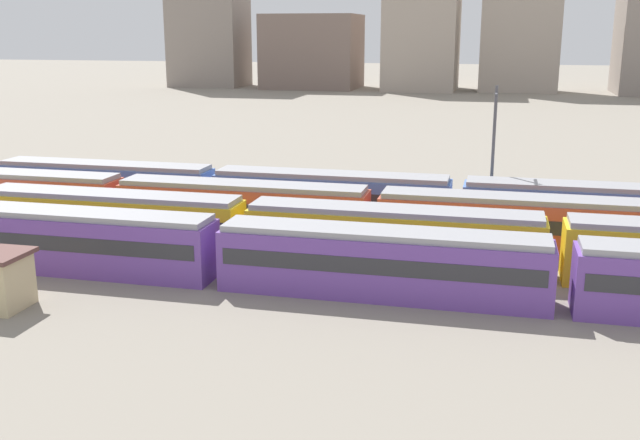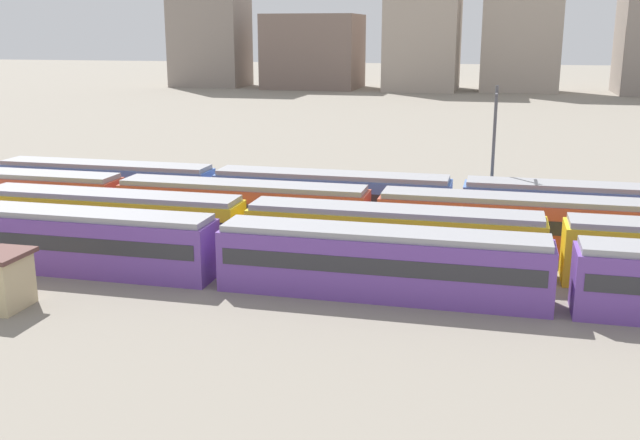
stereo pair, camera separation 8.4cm
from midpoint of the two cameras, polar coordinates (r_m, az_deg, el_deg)
name	(u,v)px [view 1 (the left image)]	position (r m, az deg, el deg)	size (l,w,h in m)	color
ground_plane	(134,237)	(54.09, -14.09, -1.27)	(600.00, 600.00, 0.00)	gray
train_track_0	(382,262)	(40.54, 4.72, -3.26)	(55.80, 3.06, 3.75)	#6B429E
train_track_1	(393,237)	(45.49, 5.55, -1.33)	(55.80, 3.06, 3.75)	yellow
catenary_pole_1	(493,147)	(57.39, 13.10, 5.46)	(0.24, 3.20, 10.24)	#4C4C51
distant_building_0	(208,2)	(202.66, -8.61, 16.22)	(18.51, 14.59, 43.19)	gray
distant_building_1	(313,52)	(193.90, -0.58, 12.79)	(23.35, 19.31, 18.32)	#7A665B
distant_building_2	(423,24)	(188.99, 7.87, 14.67)	(17.24, 21.37, 31.84)	#A89989
distant_building_3	(522,6)	(188.07, 15.22, 15.53)	(18.16, 12.09, 39.72)	#A89989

